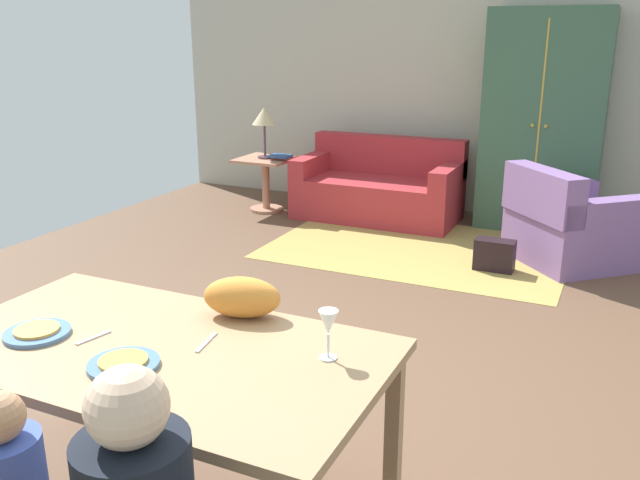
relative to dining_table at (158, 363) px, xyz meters
The scene contains 20 objects.
ground_plane 2.06m from the dining_table, 84.37° to the left, with size 7.45×6.75×0.02m, color brown.
back_wall 5.40m from the dining_table, 87.97° to the left, with size 7.45×0.10×2.70m, color #BCB8A6.
dining_table is the anchor object (origin of this frame).
plate_near_man 0.50m from the dining_table, 165.82° to the right, with size 0.25×0.25×0.02m, color teal.
pizza_near_man 0.50m from the dining_table, 165.82° to the right, with size 0.17×0.17×0.01m, color gold.
plate_near_child 0.20m from the dining_table, 90.00° to the right, with size 0.25×0.25×0.02m, color #4C7298.
pizza_near_child 0.20m from the dining_table, 90.00° to the right, with size 0.17×0.17×0.01m, color gold.
wine_glass 0.68m from the dining_table, 16.14° to the left, with size 0.07×0.07×0.19m.
fork 0.27m from the dining_table, 169.08° to the right, with size 0.02×0.15×0.01m, color silver.
knife 0.20m from the dining_table, 32.75° to the left, with size 0.01×0.17×0.01m, color silver.
cat 0.43m from the dining_table, 67.91° to the left, with size 0.32×0.16×0.17m, color orange.
area_rug 3.88m from the dining_table, 91.86° to the left, with size 2.60×1.80×0.01m, color #A8924A.
couch 4.77m from the dining_table, 99.98° to the left, with size 1.66×0.86×0.82m.
armchair 4.15m from the dining_table, 74.28° to the left, with size 1.21×1.21×0.82m.
armoire 5.03m from the dining_table, 81.73° to the left, with size 1.10×0.59×2.10m.
side_table 4.88m from the dining_table, 114.74° to the left, with size 0.56×0.56×0.58m.
table_lamp 4.88m from the dining_table, 114.74° to the left, with size 0.26×0.26×0.54m.
book_lower 4.80m from the dining_table, 112.27° to the left, with size 0.22×0.16×0.03m, color brown.
book_upper 4.76m from the dining_table, 112.69° to the left, with size 0.22×0.16×0.03m, color navy.
handbag 3.62m from the dining_table, 80.15° to the left, with size 0.32×0.16×0.26m, color black.
Camera 1 is at (1.32, -2.95, 1.88)m, focal length 37.59 mm.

